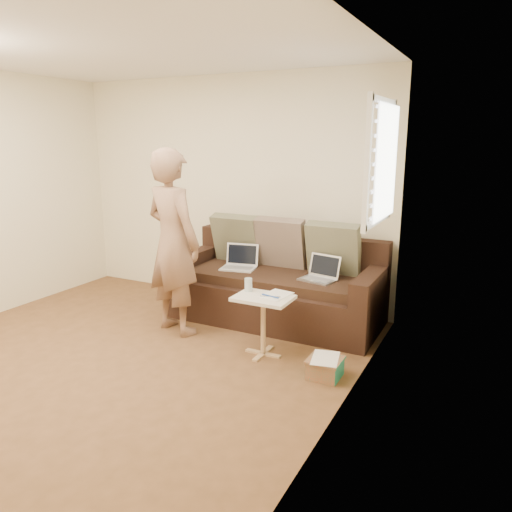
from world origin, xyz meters
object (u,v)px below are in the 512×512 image
at_px(sofa, 275,282).
at_px(laptop_silver, 317,281).
at_px(person, 173,242).
at_px(drinking_glass, 248,285).
at_px(laptop_white, 238,269).
at_px(side_table, 263,326).
at_px(striped_box, 325,368).

height_order(sofa, laptop_silver, sofa).
bearing_deg(sofa, person, -136.63).
height_order(person, drinking_glass, person).
relative_size(laptop_white, person, 0.20).
bearing_deg(laptop_white, person, -127.51).
relative_size(side_table, drinking_glass, 4.59).
distance_m(laptop_silver, person, 1.47).
distance_m(laptop_white, side_table, 1.09).
xyz_separation_m(laptop_white, person, (-0.34, -0.68, 0.39)).
relative_size(person, striped_box, 6.76).
bearing_deg(person, sofa, -121.64).
bearing_deg(striped_box, laptop_white, 144.29).
distance_m(laptop_white, person, 0.86).
bearing_deg(person, drinking_glass, -167.87).
distance_m(side_table, striped_box, 0.68).
bearing_deg(side_table, person, 173.33).
xyz_separation_m(laptop_white, drinking_glass, (0.51, -0.72, 0.09)).
xyz_separation_m(laptop_white, side_table, (0.70, -0.80, -0.24)).
distance_m(sofa, laptop_white, 0.44).
bearing_deg(drinking_glass, side_table, -22.71).
xyz_separation_m(sofa, laptop_silver, (0.49, -0.07, 0.10)).
relative_size(laptop_silver, drinking_glass, 2.85).
relative_size(laptop_white, striped_box, 1.34).
distance_m(drinking_glass, striped_box, 1.01).
relative_size(drinking_glass, striped_box, 0.44).
relative_size(laptop_white, drinking_glass, 3.01).
xyz_separation_m(side_table, striped_box, (0.64, -0.16, -0.19)).
bearing_deg(striped_box, laptop_silver, 114.15).
bearing_deg(side_table, laptop_white, 130.99).
height_order(side_table, drinking_glass, drinking_glass).
xyz_separation_m(laptop_white, striped_box, (1.34, -0.96, -0.44)).
bearing_deg(laptop_white, side_table, -59.92).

